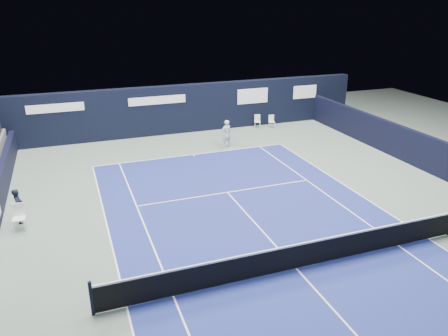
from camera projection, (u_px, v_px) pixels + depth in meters
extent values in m
plane|color=#58695F|center=(270.00, 239.00, 15.98)|extent=(48.00, 48.00, 0.00)
cube|color=navy|center=(296.00, 269.00, 14.23)|extent=(10.97, 23.77, 0.01)
cube|color=black|center=(420.00, 151.00, 22.53)|extent=(0.30, 22.00, 1.80)
cube|color=silver|center=(257.00, 122.00, 29.65)|extent=(0.49, 0.48, 0.04)
cube|color=silver|center=(257.00, 118.00, 29.73)|extent=(0.38, 0.15, 0.46)
cylinder|color=silver|center=(260.00, 124.00, 29.88)|extent=(0.02, 0.02, 0.41)
cylinder|color=silver|center=(255.00, 124.00, 29.87)|extent=(0.02, 0.02, 0.41)
cylinder|color=silver|center=(260.00, 125.00, 29.58)|extent=(0.02, 0.02, 0.41)
cylinder|color=silver|center=(255.00, 125.00, 29.57)|extent=(0.02, 0.02, 0.41)
cube|color=white|center=(257.00, 117.00, 29.72)|extent=(0.32, 0.17, 0.30)
cube|color=white|center=(272.00, 122.00, 29.67)|extent=(0.44, 0.42, 0.04)
cube|color=white|center=(271.00, 118.00, 29.74)|extent=(0.38, 0.10, 0.45)
cylinder|color=white|center=(273.00, 124.00, 29.90)|extent=(0.02, 0.02, 0.39)
cylinder|color=white|center=(269.00, 124.00, 29.85)|extent=(0.02, 0.02, 0.39)
cylinder|color=white|center=(275.00, 125.00, 29.62)|extent=(0.02, 0.02, 0.39)
cylinder|color=white|center=(270.00, 125.00, 29.57)|extent=(0.02, 0.02, 0.39)
cube|color=white|center=(19.00, 219.00, 16.45)|extent=(0.48, 0.46, 0.04)
cube|color=white|center=(18.00, 210.00, 16.53)|extent=(0.46, 0.05, 0.54)
cylinder|color=white|center=(26.00, 221.00, 16.76)|extent=(0.03, 0.03, 0.48)
cylinder|color=white|center=(15.00, 223.00, 16.65)|extent=(0.03, 0.03, 0.48)
cylinder|color=white|center=(25.00, 226.00, 16.43)|extent=(0.03, 0.03, 0.48)
cylinder|color=white|center=(14.00, 227.00, 16.32)|extent=(0.03, 0.03, 0.48)
imported|color=black|center=(19.00, 206.00, 16.94)|extent=(0.37, 0.54, 1.42)
cube|color=white|center=(193.00, 155.00, 24.62)|extent=(10.97, 0.06, 0.00)
cube|color=white|center=(429.00, 239.00, 15.99)|extent=(0.06, 23.77, 0.00)
cube|color=white|center=(127.00, 307.00, 12.46)|extent=(0.06, 23.77, 0.00)
cube|color=white|center=(398.00, 246.00, 15.55)|extent=(0.06, 23.77, 0.00)
cube|color=white|center=(173.00, 296.00, 12.90)|extent=(0.06, 23.77, 0.00)
cube|color=white|center=(227.00, 192.00, 19.82)|extent=(8.23, 0.06, 0.00)
cube|color=white|center=(296.00, 269.00, 14.23)|extent=(0.06, 12.80, 0.00)
cube|color=white|center=(194.00, 155.00, 24.49)|extent=(0.06, 0.30, 0.00)
cylinder|color=black|center=(91.00, 298.00, 11.97)|extent=(0.10, 0.10, 1.10)
cube|color=black|center=(297.00, 257.00, 14.06)|extent=(12.80, 0.03, 0.86)
cube|color=white|center=(298.00, 245.00, 13.90)|extent=(12.80, 0.05, 0.06)
cube|color=black|center=(172.00, 110.00, 28.10)|extent=(26.00, 0.60, 3.10)
cube|color=silver|center=(55.00, 108.00, 25.30)|extent=(3.20, 0.02, 0.50)
cube|color=silver|center=(157.00, 100.00, 27.23)|extent=(3.60, 0.02, 0.50)
cube|color=silver|center=(253.00, 96.00, 29.39)|extent=(2.20, 0.02, 1.00)
cube|color=silver|center=(305.00, 92.00, 30.68)|extent=(1.80, 0.02, 0.90)
imported|color=silver|center=(226.00, 133.00, 25.71)|extent=(0.63, 0.46, 1.61)
cylinder|color=black|center=(226.00, 131.00, 25.31)|extent=(0.03, 0.29, 0.13)
torus|color=black|center=(227.00, 131.00, 25.06)|extent=(0.30, 0.13, 0.29)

